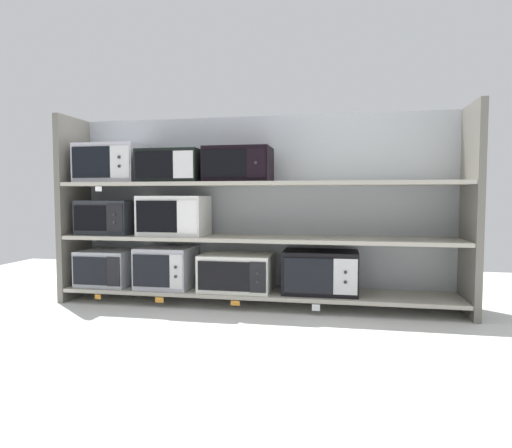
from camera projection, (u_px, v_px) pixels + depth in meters
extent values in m
cube|color=silver|center=(224.00, 349.00, 2.55)|extent=(7.12, 6.00, 0.02)
cube|color=#9EA3A8|center=(261.00, 209.00, 3.72)|extent=(3.32, 0.04, 1.54)
cube|color=#68645B|center=(74.00, 208.00, 3.77)|extent=(0.05, 0.46, 1.54)
cube|color=#68645B|center=(471.00, 211.00, 3.18)|extent=(0.05, 0.46, 1.54)
cube|color=#ADA899|center=(256.00, 292.00, 3.52)|extent=(3.12, 0.46, 0.03)
cube|color=#A0A4AB|center=(108.00, 267.00, 3.75)|extent=(0.43, 0.39, 0.30)
cube|color=black|center=(90.00, 271.00, 3.56)|extent=(0.30, 0.01, 0.23)
cube|color=black|center=(113.00, 272.00, 3.52)|extent=(0.11, 0.01, 0.24)
cube|color=#A2A2AD|center=(167.00, 267.00, 3.65)|extent=(0.43, 0.41, 0.33)
cube|color=black|center=(151.00, 271.00, 3.45)|extent=(0.31, 0.01, 0.25)
cube|color=silver|center=(176.00, 272.00, 3.41)|extent=(0.10, 0.01, 0.27)
cylinder|color=#262628|center=(176.00, 277.00, 3.41)|extent=(0.02, 0.01, 0.02)
cylinder|color=#262628|center=(176.00, 267.00, 3.40)|extent=(0.02, 0.01, 0.02)
cube|color=silver|center=(237.00, 272.00, 3.54)|extent=(0.56, 0.41, 0.29)
cube|color=black|center=(224.00, 276.00, 3.34)|extent=(0.40, 0.01, 0.22)
cube|color=black|center=(258.00, 277.00, 3.29)|extent=(0.12, 0.01, 0.23)
cylinder|color=#262628|center=(258.00, 282.00, 3.29)|extent=(0.02, 0.01, 0.02)
cylinder|color=#262628|center=(258.00, 273.00, 3.28)|extent=(0.02, 0.01, 0.02)
cube|color=black|center=(320.00, 272.00, 3.41)|extent=(0.57, 0.35, 0.33)
cube|color=black|center=(308.00, 276.00, 3.25)|extent=(0.37, 0.01, 0.26)
cube|color=silver|center=(345.00, 277.00, 3.20)|extent=(0.17, 0.01, 0.26)
cylinder|color=#262628|center=(345.00, 282.00, 3.20)|extent=(0.02, 0.01, 0.02)
cylinder|color=#262628|center=(346.00, 272.00, 3.19)|extent=(0.02, 0.01, 0.02)
cube|color=orange|center=(98.00, 297.00, 3.52)|extent=(0.05, 0.00, 0.04)
cube|color=orange|center=(159.00, 300.00, 3.43)|extent=(0.07, 0.00, 0.04)
cube|color=orange|center=(235.00, 303.00, 3.31)|extent=(0.07, 0.00, 0.04)
cube|color=white|center=(316.00, 308.00, 3.20)|extent=(0.06, 0.00, 0.05)
cube|color=#ADA899|center=(256.00, 238.00, 3.49)|extent=(3.12, 0.46, 0.03)
cube|color=#262A2F|center=(108.00, 217.00, 3.72)|extent=(0.45, 0.32, 0.28)
cube|color=black|center=(90.00, 218.00, 3.56)|extent=(0.29, 0.01, 0.20)
cube|color=black|center=(115.00, 218.00, 3.53)|extent=(0.14, 0.01, 0.23)
cylinder|color=#262628|center=(114.00, 222.00, 3.52)|extent=(0.02, 0.01, 0.02)
cylinder|color=#262628|center=(114.00, 215.00, 3.51)|extent=(0.02, 0.01, 0.02)
cube|color=white|center=(174.00, 216.00, 3.61)|extent=(0.53, 0.35, 0.32)
cube|color=black|center=(157.00, 217.00, 3.44)|extent=(0.34, 0.01, 0.25)
cube|color=white|center=(187.00, 217.00, 3.40)|extent=(0.16, 0.01, 0.26)
cube|color=#ADA899|center=(256.00, 184.00, 3.46)|extent=(3.12, 0.46, 0.03)
cube|color=#B6B3BE|center=(111.00, 164.00, 3.68)|extent=(0.53, 0.34, 0.32)
cube|color=black|center=(91.00, 162.00, 3.52)|extent=(0.33, 0.01, 0.25)
cube|color=silver|center=(120.00, 162.00, 3.48)|extent=(0.16, 0.01, 0.26)
cylinder|color=#262628|center=(119.00, 166.00, 3.47)|extent=(0.02, 0.01, 0.02)
cylinder|color=#262628|center=(119.00, 157.00, 3.47)|extent=(0.02, 0.01, 0.02)
cube|color=black|center=(173.00, 166.00, 3.58)|extent=(0.50, 0.41, 0.26)
cube|color=black|center=(154.00, 165.00, 3.39)|extent=(0.31, 0.01, 0.21)
cube|color=silver|center=(183.00, 164.00, 3.35)|extent=(0.16, 0.01, 0.21)
cube|color=black|center=(239.00, 165.00, 3.48)|extent=(0.52, 0.35, 0.27)
cube|color=black|center=(224.00, 163.00, 3.32)|extent=(0.34, 0.01, 0.21)
cube|color=black|center=(256.00, 163.00, 3.27)|extent=(0.15, 0.01, 0.22)
cylinder|color=#262628|center=(256.00, 163.00, 3.26)|extent=(0.02, 0.01, 0.02)
cube|color=white|center=(99.00, 189.00, 3.46)|extent=(0.06, 0.00, 0.04)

